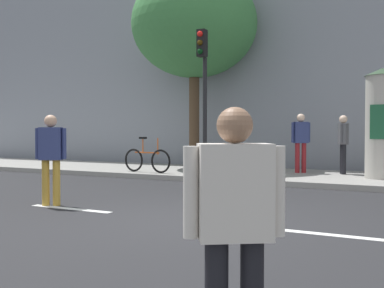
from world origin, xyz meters
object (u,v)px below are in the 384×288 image
Objects in this scene: pedestrian_near_pole at (343,140)px; pedestrian_in_dark_shirt at (300,137)px; traffic_light at (203,78)px; pedestrian_in_red_top at (51,152)px; poster_column at (382,123)px; street_tree at (194,25)px; pedestrian_with_backpack at (234,215)px; bicycle_upright at (147,160)px.

pedestrian_in_dark_shirt is at bearing -173.39° from pedestrian_near_pole.
traffic_light reaches higher than pedestrian_in_red_top.
poster_column reaches higher than pedestrian_near_pole.
pedestrian_with_backpack is at bearing -61.86° from street_tree.
poster_column is 6.82m from bicycle_upright.
traffic_light is 5.51m from pedestrian_in_red_top.
pedestrian_with_backpack is at bearing -54.50° from bicycle_upright.
pedestrian_near_pole is 5.92m from bicycle_upright.
pedestrian_with_backpack is 6.77m from pedestrian_in_red_top.
pedestrian_in_dark_shirt reaches higher than bicycle_upright.
poster_column is 1.64× the size of pedestrian_in_dark_shirt.
pedestrian_with_backpack is 0.87× the size of pedestrian_in_dark_shirt.
pedestrian_in_dark_shirt is at bearing 163.05° from poster_column.
poster_column is at bearing 90.96° from pedestrian_with_backpack.
traffic_light reaches higher than pedestrian_near_pole.
pedestrian_near_pole is (-1.32, 11.70, 0.24)m from pedestrian_with_backpack.
traffic_light is 1.39× the size of poster_column.
pedestrian_with_backpack is (0.18, -10.84, -0.72)m from poster_column.
traffic_light is 4.21m from street_tree.
bicycle_upright is at bearing -154.02° from pedestrian_in_dark_shirt.
pedestrian_near_pole is at bearing 6.61° from pedestrian_in_dark_shirt.
pedestrian_in_dark_shirt is 1.03× the size of pedestrian_near_pole.
poster_column is 2.51m from pedestrian_in_dark_shirt.
street_tree is (-1.84, 3.03, 2.28)m from traffic_light.
pedestrian_near_pole is 0.98× the size of bicycle_upright.
street_tree is at bearing 84.86° from bicycle_upright.
traffic_light reaches higher than pedestrian_with_backpack.
pedestrian_with_backpack is 0.90× the size of pedestrian_in_red_top.
bicycle_upright is at bearing 171.43° from traffic_light.
pedestrian_with_backpack is at bearing -89.04° from poster_column.
pedestrian_in_red_top reaches higher than pedestrian_with_backpack.
street_tree is 4.44× the size of pedestrian_with_backpack.
bicycle_upright is (-2.08, 0.31, -2.38)m from traffic_light.
pedestrian_near_pole is at bearing 142.79° from poster_column.
street_tree is 4.00× the size of pedestrian_near_pole.
poster_column is 1.67× the size of bicycle_upright.
pedestrian_in_red_top is (-5.41, 4.06, 0.09)m from pedestrian_with_backpack.
bicycle_upright is (-5.46, -2.20, -0.63)m from pedestrian_near_pole.
pedestrian_in_red_top is 0.96× the size of pedestrian_in_dark_shirt.
pedestrian_in_red_top is 8.67m from pedestrian_near_pole.
pedestrian_with_backpack is (4.70, -9.19, -1.99)m from traffic_light.
traffic_light is at bearing -143.33° from pedestrian_near_pole.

